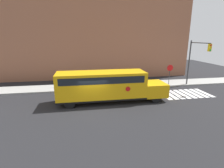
# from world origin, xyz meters

# --- Properties ---
(ground_plane) EXTENTS (60.00, 60.00, 0.00)m
(ground_plane) POSITION_xyz_m (0.00, 0.00, 0.00)
(ground_plane) COLOR black
(sidewalk_strip) EXTENTS (44.00, 3.00, 0.15)m
(sidewalk_strip) POSITION_xyz_m (0.00, 6.50, 0.07)
(sidewalk_strip) COLOR #9E9E99
(sidewalk_strip) RESTS_ON ground
(building_backdrop) EXTENTS (32.00, 4.00, 12.50)m
(building_backdrop) POSITION_xyz_m (0.00, 13.00, 6.25)
(building_backdrop) COLOR #935B42
(building_backdrop) RESTS_ON ground
(crosswalk_stripes) EXTENTS (5.40, 3.20, 0.01)m
(crosswalk_stripes) POSITION_xyz_m (10.38, 2.00, 0.00)
(crosswalk_stripes) COLOR white
(crosswalk_stripes) RESTS_ON ground
(school_bus) EXTENTS (10.61, 2.57, 3.00)m
(school_bus) POSITION_xyz_m (1.38, 1.03, 1.71)
(school_bus) COLOR #EAA80F
(school_bus) RESTS_ON ground
(stop_sign) EXTENTS (0.79, 0.10, 2.80)m
(stop_sign) POSITION_xyz_m (10.13, 5.31, 1.89)
(stop_sign) COLOR #38383A
(stop_sign) RESTS_ON ground
(traffic_light) EXTENTS (0.28, 3.63, 5.79)m
(traffic_light) POSITION_xyz_m (12.71, 4.22, 3.84)
(traffic_light) COLOR #38383A
(traffic_light) RESTS_ON ground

